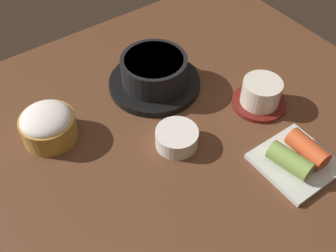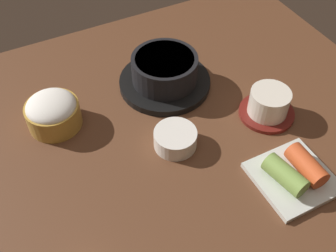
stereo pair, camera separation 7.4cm
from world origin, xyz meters
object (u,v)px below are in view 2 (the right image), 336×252
at_px(kimchi_plate, 294,174).
at_px(tea_cup_with_saucer, 269,104).
at_px(rice_bowl, 53,112).
at_px(banchan_cup_center, 175,138).
at_px(stone_pot, 165,73).

bearing_deg(kimchi_plate, tea_cup_with_saucer, 70.32).
bearing_deg(kimchi_plate, rice_bowl, 136.19).
relative_size(banchan_cup_center, kimchi_plate, 0.62).
relative_size(stone_pot, kimchi_plate, 1.50).
bearing_deg(rice_bowl, stone_pot, 1.07).
bearing_deg(rice_bowl, kimchi_plate, -43.81).
distance_m(rice_bowl, banchan_cup_center, 0.24).
distance_m(stone_pot, kimchi_plate, 0.33).
bearing_deg(tea_cup_with_saucer, banchan_cup_center, 176.43).
bearing_deg(kimchi_plate, banchan_cup_center, 131.97).
bearing_deg(stone_pot, tea_cup_with_saucer, -50.30).
bearing_deg(stone_pot, kimchi_plate, -74.63).
xyz_separation_m(rice_bowl, banchan_cup_center, (0.18, -0.15, -0.01)).
xyz_separation_m(tea_cup_with_saucer, kimchi_plate, (-0.05, -0.15, -0.01)).
xyz_separation_m(banchan_cup_center, kimchi_plate, (0.14, -0.16, -0.00)).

